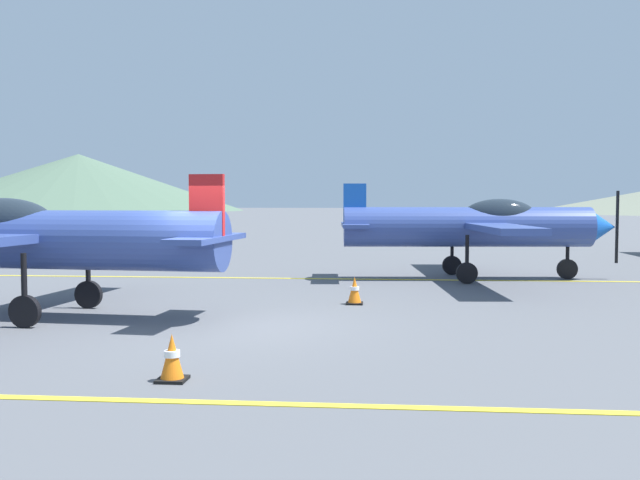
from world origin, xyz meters
TOP-DOWN VIEW (x-y plane):
  - ground_plane at (0.00, 0.00)m, footprint 400.00×400.00m
  - apron_line_near at (0.00, -4.67)m, footprint 80.00×0.16m
  - apron_line_far at (0.00, 7.59)m, footprint 80.00×0.16m
  - airplane_near at (-3.80, 0.68)m, footprint 7.88×9.06m
  - airplane_mid at (5.54, 7.94)m, footprint 7.88×9.06m
  - traffic_cone_front at (2.26, 2.81)m, footprint 0.36×0.36m
  - traffic_cone_side at (0.27, -3.79)m, footprint 0.36×0.36m
  - hill_left at (-63.76, 136.75)m, footprint 72.30×72.30m

SIDE VIEW (x-z plane):
  - ground_plane at x=0.00m, z-range 0.00..0.00m
  - apron_line_near at x=0.00m, z-range 0.00..0.01m
  - apron_line_far at x=0.00m, z-range 0.00..0.01m
  - traffic_cone_front at x=2.26m, z-range -0.01..0.58m
  - traffic_cone_side at x=0.27m, z-range -0.01..0.58m
  - airplane_near at x=-3.80m, z-range 0.17..2.88m
  - airplane_mid at x=5.54m, z-range 0.17..2.88m
  - hill_left at x=-63.76m, z-range 0.00..12.44m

